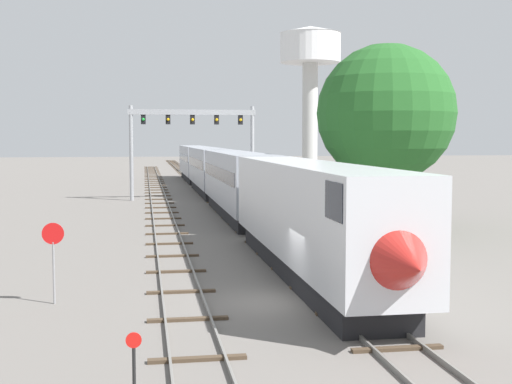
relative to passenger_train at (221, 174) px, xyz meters
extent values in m
plane|color=slate|center=(-2.00, -38.06, -2.60)|extent=(400.00, 400.00, 0.00)
cube|color=slate|center=(-0.72, 21.94, -2.52)|extent=(0.07, 200.00, 0.16)
cube|color=slate|center=(0.72, 21.94, -2.52)|extent=(0.07, 200.00, 0.16)
cube|color=#473828|center=(0.00, -44.06, -2.55)|extent=(2.60, 0.24, 0.10)
cube|color=#473828|center=(0.00, -40.06, -2.55)|extent=(2.60, 0.24, 0.10)
cube|color=#473828|center=(0.00, -36.06, -2.55)|extent=(2.60, 0.24, 0.10)
cube|color=#473828|center=(0.00, -32.06, -2.55)|extent=(2.60, 0.24, 0.10)
cube|color=#473828|center=(0.00, -28.06, -2.55)|extent=(2.60, 0.24, 0.10)
cube|color=#473828|center=(0.00, -24.06, -2.55)|extent=(2.60, 0.24, 0.10)
cube|color=#473828|center=(0.00, -20.06, -2.55)|extent=(2.60, 0.24, 0.10)
cube|color=#473828|center=(0.00, -16.06, -2.55)|extent=(2.60, 0.24, 0.10)
cube|color=#473828|center=(0.00, -12.06, -2.55)|extent=(2.60, 0.24, 0.10)
cube|color=#473828|center=(0.00, -8.06, -2.55)|extent=(2.60, 0.24, 0.10)
cube|color=#473828|center=(0.00, -4.06, -2.55)|extent=(2.60, 0.24, 0.10)
cube|color=#473828|center=(0.00, -0.06, -2.55)|extent=(2.60, 0.24, 0.10)
cube|color=#473828|center=(0.00, 3.94, -2.55)|extent=(2.60, 0.24, 0.10)
cube|color=#473828|center=(0.00, 7.94, -2.55)|extent=(2.60, 0.24, 0.10)
cube|color=#473828|center=(0.00, 11.94, -2.55)|extent=(2.60, 0.24, 0.10)
cube|color=#473828|center=(0.00, 15.94, -2.55)|extent=(2.60, 0.24, 0.10)
cube|color=#473828|center=(0.00, 19.94, -2.55)|extent=(2.60, 0.24, 0.10)
cube|color=#473828|center=(0.00, 23.94, -2.55)|extent=(2.60, 0.24, 0.10)
cube|color=#473828|center=(0.00, 27.94, -2.55)|extent=(2.60, 0.24, 0.10)
cube|color=#473828|center=(0.00, 31.94, -2.55)|extent=(2.60, 0.24, 0.10)
cube|color=#473828|center=(0.00, 35.94, -2.55)|extent=(2.60, 0.24, 0.10)
cube|color=#473828|center=(0.00, 39.94, -2.55)|extent=(2.60, 0.24, 0.10)
cube|color=#473828|center=(0.00, 43.94, -2.55)|extent=(2.60, 0.24, 0.10)
cube|color=#473828|center=(0.00, 47.94, -2.55)|extent=(2.60, 0.24, 0.10)
cube|color=#473828|center=(0.00, 51.94, -2.55)|extent=(2.60, 0.24, 0.10)
cube|color=#473828|center=(0.00, 55.94, -2.55)|extent=(2.60, 0.24, 0.10)
cube|color=#473828|center=(0.00, 59.94, -2.55)|extent=(2.60, 0.24, 0.10)
cube|color=#473828|center=(0.00, 63.94, -2.55)|extent=(2.60, 0.24, 0.10)
cube|color=#473828|center=(0.00, 67.94, -2.55)|extent=(2.60, 0.24, 0.10)
cube|color=#473828|center=(0.00, 71.94, -2.55)|extent=(2.60, 0.24, 0.10)
cube|color=#473828|center=(0.00, 75.94, -2.55)|extent=(2.60, 0.24, 0.10)
cube|color=#473828|center=(0.00, 79.94, -2.55)|extent=(2.60, 0.24, 0.10)
cube|color=#473828|center=(0.00, 83.94, -2.55)|extent=(2.60, 0.24, 0.10)
cube|color=#473828|center=(0.00, 87.94, -2.55)|extent=(2.60, 0.24, 0.10)
cube|color=#473828|center=(0.00, 91.94, -2.55)|extent=(2.60, 0.24, 0.10)
cube|color=#473828|center=(0.00, 95.94, -2.55)|extent=(2.60, 0.24, 0.10)
cube|color=#473828|center=(0.00, 99.94, -2.55)|extent=(2.60, 0.24, 0.10)
cube|color=#473828|center=(0.00, 103.94, -2.55)|extent=(2.60, 0.24, 0.10)
cube|color=#473828|center=(0.00, 107.94, -2.55)|extent=(2.60, 0.24, 0.10)
cube|color=#473828|center=(0.00, 111.94, -2.55)|extent=(2.60, 0.24, 0.10)
cube|color=#473828|center=(0.00, 115.94, -2.55)|extent=(2.60, 0.24, 0.10)
cube|color=#473828|center=(0.00, 119.94, -2.55)|extent=(2.60, 0.24, 0.10)
cube|color=slate|center=(-6.22, 1.94, -2.52)|extent=(0.07, 160.00, 0.16)
cube|color=slate|center=(-4.78, 1.94, -2.52)|extent=(0.07, 160.00, 0.16)
cube|color=#473828|center=(-5.50, -44.06, -2.55)|extent=(2.60, 0.24, 0.10)
cube|color=#473828|center=(-5.50, -40.06, -2.55)|extent=(2.60, 0.24, 0.10)
cube|color=#473828|center=(-5.50, -36.06, -2.55)|extent=(2.60, 0.24, 0.10)
cube|color=#473828|center=(-5.50, -32.06, -2.55)|extent=(2.60, 0.24, 0.10)
cube|color=#473828|center=(-5.50, -28.06, -2.55)|extent=(2.60, 0.24, 0.10)
cube|color=#473828|center=(-5.50, -24.06, -2.55)|extent=(2.60, 0.24, 0.10)
cube|color=#473828|center=(-5.50, -20.06, -2.55)|extent=(2.60, 0.24, 0.10)
cube|color=#473828|center=(-5.50, -16.06, -2.55)|extent=(2.60, 0.24, 0.10)
cube|color=#473828|center=(-5.50, -12.06, -2.55)|extent=(2.60, 0.24, 0.10)
cube|color=#473828|center=(-5.50, -8.06, -2.55)|extent=(2.60, 0.24, 0.10)
cube|color=#473828|center=(-5.50, -4.06, -2.55)|extent=(2.60, 0.24, 0.10)
cube|color=#473828|center=(-5.50, -0.06, -2.55)|extent=(2.60, 0.24, 0.10)
cube|color=#473828|center=(-5.50, 3.94, -2.55)|extent=(2.60, 0.24, 0.10)
cube|color=#473828|center=(-5.50, 7.94, -2.55)|extent=(2.60, 0.24, 0.10)
cube|color=#473828|center=(-5.50, 11.94, -2.55)|extent=(2.60, 0.24, 0.10)
cube|color=#473828|center=(-5.50, 15.94, -2.55)|extent=(2.60, 0.24, 0.10)
cube|color=#473828|center=(-5.50, 19.94, -2.55)|extent=(2.60, 0.24, 0.10)
cube|color=#473828|center=(-5.50, 23.94, -2.55)|extent=(2.60, 0.24, 0.10)
cube|color=#473828|center=(-5.50, 27.94, -2.55)|extent=(2.60, 0.24, 0.10)
cube|color=#473828|center=(-5.50, 31.94, -2.55)|extent=(2.60, 0.24, 0.10)
cube|color=#473828|center=(-5.50, 35.94, -2.55)|extent=(2.60, 0.24, 0.10)
cube|color=#473828|center=(-5.50, 39.94, -2.55)|extent=(2.60, 0.24, 0.10)
cube|color=#473828|center=(-5.50, 43.94, -2.55)|extent=(2.60, 0.24, 0.10)
cube|color=#473828|center=(-5.50, 47.94, -2.55)|extent=(2.60, 0.24, 0.10)
cube|color=#473828|center=(-5.50, 51.94, -2.55)|extent=(2.60, 0.24, 0.10)
cube|color=#473828|center=(-5.50, 55.94, -2.55)|extent=(2.60, 0.24, 0.10)
cube|color=#473828|center=(-5.50, 59.94, -2.55)|extent=(2.60, 0.24, 0.10)
cube|color=#473828|center=(-5.50, 63.94, -2.55)|extent=(2.60, 0.24, 0.10)
cube|color=#473828|center=(-5.50, 67.94, -2.55)|extent=(2.60, 0.24, 0.10)
cube|color=#473828|center=(-5.50, 71.94, -2.55)|extent=(2.60, 0.24, 0.10)
cube|color=#473828|center=(-5.50, 75.94, -2.55)|extent=(2.60, 0.24, 0.10)
cube|color=#473828|center=(-5.50, 79.94, -2.55)|extent=(2.60, 0.24, 0.10)
cube|color=silver|center=(0.00, -33.52, 0.30)|extent=(3.00, 21.07, 3.80)
cone|color=#B2231E|center=(0.00, -44.26, -0.10)|extent=(2.88, 2.60, 2.88)
cube|color=black|center=(0.00, -42.86, 1.44)|extent=(3.04, 1.80, 1.10)
cube|color=black|center=(0.00, -33.52, -2.10)|extent=(2.52, 18.97, 1.00)
cube|color=#9EA3AD|center=(0.00, -11.45, 0.30)|extent=(3.00, 21.07, 3.80)
cube|color=black|center=(0.00, -11.45, 0.70)|extent=(3.04, 19.39, 0.90)
cube|color=black|center=(0.00, -11.45, -2.10)|extent=(2.52, 18.97, 1.00)
cube|color=#9EA3AD|center=(0.00, 10.62, 0.30)|extent=(3.00, 21.07, 3.80)
cube|color=black|center=(0.00, 10.62, 0.70)|extent=(3.04, 19.39, 0.90)
cube|color=black|center=(0.00, 10.62, -2.10)|extent=(2.52, 18.97, 1.00)
cube|color=#9EA3AD|center=(0.00, 32.69, 0.30)|extent=(3.00, 21.07, 3.80)
cube|color=black|center=(0.00, 32.69, 0.70)|extent=(3.04, 19.39, 0.90)
cube|color=black|center=(0.00, 32.69, -2.10)|extent=(2.52, 18.97, 1.00)
cylinder|color=#999BA0|center=(-8.00, 3.65, 1.85)|extent=(0.36, 0.36, 8.91)
cylinder|color=#999BA0|center=(3.50, 3.65, 1.85)|extent=(0.36, 0.36, 8.91)
cube|color=#999BA0|center=(-2.25, 3.65, 5.71)|extent=(12.10, 0.36, 0.50)
cube|color=black|center=(-6.85, 3.70, 5.01)|extent=(0.44, 0.32, 0.90)
sphere|color=green|center=(-6.85, 3.51, 5.01)|extent=(0.28, 0.28, 0.28)
cube|color=black|center=(-4.55, 3.70, 5.01)|extent=(0.44, 0.32, 0.90)
sphere|color=yellow|center=(-4.55, 3.51, 5.01)|extent=(0.28, 0.28, 0.28)
cube|color=black|center=(-2.25, 3.70, 5.01)|extent=(0.44, 0.32, 0.90)
sphere|color=yellow|center=(-2.25, 3.51, 5.01)|extent=(0.28, 0.28, 0.28)
cube|color=black|center=(0.05, 3.70, 5.01)|extent=(0.44, 0.32, 0.90)
sphere|color=yellow|center=(0.05, 3.51, 5.01)|extent=(0.28, 0.28, 0.28)
cube|color=black|center=(2.35, 3.70, 5.01)|extent=(0.44, 0.32, 0.90)
sphere|color=yellow|center=(2.35, 3.51, 5.01)|extent=(0.28, 0.28, 0.28)
cylinder|color=beige|center=(21.00, 51.82, 6.69)|extent=(2.60, 2.60, 18.59)
cylinder|color=white|center=(21.00, 51.82, 18.41)|extent=(10.15, 10.15, 4.85)
cone|color=white|center=(21.00, 51.82, 21.43)|extent=(10.35, 10.35, 1.20)
cylinder|color=black|center=(-7.10, -46.24, -2.05)|extent=(0.08, 0.08, 1.10)
cylinder|color=red|center=(-7.10, -46.26, -1.32)|extent=(0.36, 0.03, 0.36)
cylinder|color=gray|center=(-10.00, -37.02, -1.50)|extent=(0.08, 0.08, 2.20)
cylinder|color=red|center=(-10.00, -37.04, -0.10)|extent=(0.76, 0.03, 0.76)
cylinder|color=brown|center=(8.41, -19.77, -0.43)|extent=(0.56, 0.56, 4.34)
sphere|color=#235B23|center=(8.41, -19.77, 4.82)|extent=(8.81, 8.81, 8.81)
camera|label=1|loc=(-6.81, -61.60, 3.21)|focal=48.03mm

